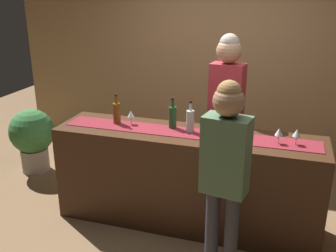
{
  "coord_description": "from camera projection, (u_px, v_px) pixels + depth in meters",
  "views": [
    {
      "loc": [
        0.84,
        -3.26,
        2.23
      ],
      "look_at": [
        -0.19,
        0.0,
        1.0
      ],
      "focal_mm": 41.44,
      "sensor_mm": 36.0,
      "label": 1
    }
  ],
  "objects": [
    {
      "name": "wine_bottle_green",
      "position": [
        173.0,
        117.0,
        3.69
      ],
      "size": [
        0.07,
        0.07,
        0.3
      ],
      "color": "#194723",
      "rests_on": "bar_counter"
    },
    {
      "name": "wine_bottle_amber",
      "position": [
        117.0,
        113.0,
        3.81
      ],
      "size": [
        0.07,
        0.07,
        0.3
      ],
      "color": "brown",
      "rests_on": "bar_counter"
    },
    {
      "name": "ground_plane",
      "position": [
        185.0,
        221.0,
        3.92
      ],
      "size": [
        10.0,
        10.0,
        0.0
      ],
      "primitive_type": "plane",
      "color": "brown"
    },
    {
      "name": "wine_bottle_clear",
      "position": [
        190.0,
        121.0,
        3.58
      ],
      "size": [
        0.07,
        0.07,
        0.3
      ],
      "color": "#B2C6C1",
      "rests_on": "bar_counter"
    },
    {
      "name": "counter_runner_cloth",
      "position": [
        187.0,
        133.0,
        3.6
      ],
      "size": [
        2.39,
        0.28,
        0.01
      ],
      "primitive_type": "cube",
      "color": "maroon",
      "rests_on": "bar_counter"
    },
    {
      "name": "wine_glass_far_end",
      "position": [
        279.0,
        132.0,
        3.31
      ],
      "size": [
        0.07,
        0.07,
        0.14
      ],
      "color": "silver",
      "rests_on": "bar_counter"
    },
    {
      "name": "potted_plant_tall",
      "position": [
        32.0,
        136.0,
        4.86
      ],
      "size": [
        0.56,
        0.56,
        0.81
      ],
      "color": "#9E9389",
      "rests_on": "ground"
    },
    {
      "name": "back_wall",
      "position": [
        224.0,
        50.0,
        5.14
      ],
      "size": [
        6.0,
        0.12,
        2.9
      ],
      "primitive_type": "cube",
      "color": "tan",
      "rests_on": "ground"
    },
    {
      "name": "customer_sipping",
      "position": [
        225.0,
        163.0,
        2.87
      ],
      "size": [
        0.37,
        0.26,
        1.63
      ],
      "rotation": [
        0.0,
        0.0,
        -0.17
      ],
      "color": "#33333D",
      "rests_on": "ground"
    },
    {
      "name": "wine_glass_near_customer",
      "position": [
        131.0,
        114.0,
        3.79
      ],
      "size": [
        0.07,
        0.07,
        0.14
      ],
      "color": "silver",
      "rests_on": "bar_counter"
    },
    {
      "name": "wine_glass_mid_counter",
      "position": [
        297.0,
        133.0,
        3.29
      ],
      "size": [
        0.07,
        0.07,
        0.14
      ],
      "color": "silver",
      "rests_on": "bar_counter"
    },
    {
      "name": "bartender",
      "position": [
        226.0,
        100.0,
        3.98
      ],
      "size": [
        0.36,
        0.25,
        1.81
      ],
      "rotation": [
        0.0,
        0.0,
        3.0
      ],
      "color": "#26262B",
      "rests_on": "ground"
    },
    {
      "name": "bar_counter",
      "position": [
        186.0,
        179.0,
        3.76
      ],
      "size": [
        2.52,
        0.6,
        0.95
      ],
      "primitive_type": "cube",
      "color": "#3D2314",
      "rests_on": "ground"
    }
  ]
}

